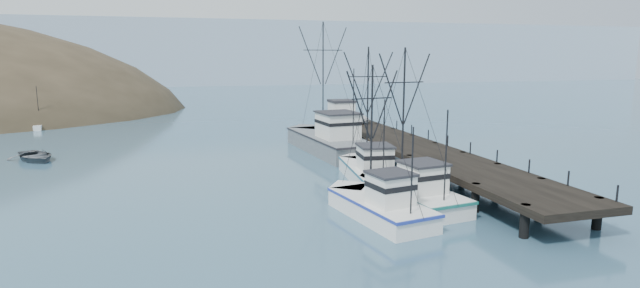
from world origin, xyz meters
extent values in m
plane|color=#325770|center=(0.00, 0.00, 0.00)|extent=(400.00, 400.00, 0.00)
cube|color=black|center=(14.00, 16.00, 1.75)|extent=(6.00, 44.00, 0.50)
cylinder|color=black|center=(11.40, -4.00, 1.00)|extent=(0.56, 0.56, 2.00)
cylinder|color=black|center=(16.60, -4.00, 1.00)|extent=(0.56, 0.56, 2.00)
cylinder|color=black|center=(11.40, 1.00, 1.00)|extent=(0.56, 0.56, 2.00)
cylinder|color=black|center=(16.60, 1.00, 1.00)|extent=(0.56, 0.56, 2.00)
cylinder|color=black|center=(11.40, 6.00, 1.00)|extent=(0.56, 0.56, 2.00)
cylinder|color=black|center=(16.60, 6.00, 1.00)|extent=(0.56, 0.56, 2.00)
cylinder|color=black|center=(11.40, 11.00, 1.00)|extent=(0.56, 0.56, 2.00)
cylinder|color=black|center=(16.60, 11.00, 1.00)|extent=(0.56, 0.56, 2.00)
cylinder|color=black|center=(11.40, 16.00, 1.00)|extent=(0.56, 0.56, 2.00)
cylinder|color=black|center=(16.60, 16.00, 1.00)|extent=(0.56, 0.56, 2.00)
cylinder|color=black|center=(11.40, 21.00, 1.00)|extent=(0.56, 0.56, 2.00)
cylinder|color=black|center=(16.60, 21.00, 1.00)|extent=(0.56, 0.56, 2.00)
cylinder|color=black|center=(11.40, 26.00, 1.00)|extent=(0.56, 0.56, 2.00)
cylinder|color=black|center=(16.60, 26.00, 1.00)|extent=(0.56, 0.56, 2.00)
cylinder|color=black|center=(11.40, 31.00, 1.00)|extent=(0.56, 0.56, 2.00)
cylinder|color=black|center=(16.60, 31.00, 1.00)|extent=(0.56, 0.56, 2.00)
cylinder|color=black|center=(11.40, 36.00, 1.00)|extent=(0.56, 0.56, 2.00)
cylinder|color=black|center=(16.60, 36.00, 1.00)|extent=(0.56, 0.56, 2.00)
cube|color=beige|center=(-34.00, 62.00, 1.40)|extent=(4.00, 5.00, 2.80)
cube|color=#9EB2C6|center=(10.00, 170.00, 0.00)|extent=(360.00, 40.00, 26.00)
cube|color=silver|center=(-40.00, 185.00, 0.00)|extent=(180.00, 25.00, 18.00)
cube|color=white|center=(-26.74, 52.00, 0.30)|extent=(1.00, 3.50, 0.90)
cylinder|color=black|center=(-26.74, 52.00, 3.20)|extent=(0.08, 0.08, 6.00)
cube|color=white|center=(-20.45, 64.69, 0.30)|extent=(1.00, 3.50, 0.90)
cylinder|color=black|center=(-20.45, 64.69, 3.20)|extent=(0.08, 0.08, 6.00)
cube|color=white|center=(-28.14, 65.86, 0.30)|extent=(1.00, 3.50, 0.90)
cylinder|color=black|center=(-28.14, 65.86, 3.20)|extent=(0.08, 0.08, 6.00)
cube|color=white|center=(-26.23, 59.54, 0.30)|extent=(1.00, 3.50, 0.90)
cylinder|color=black|center=(-26.23, 59.54, 3.20)|extent=(0.08, 0.08, 6.00)
cube|color=white|center=(-21.47, 60.62, 0.30)|extent=(1.00, 3.50, 0.90)
cylinder|color=black|center=(-21.47, 60.62, 3.20)|extent=(0.08, 0.08, 6.00)
cube|color=white|center=(8.14, 3.83, 0.45)|extent=(4.84, 9.61, 1.60)
cube|color=white|center=(7.50, 8.38, 0.45)|extent=(3.56, 3.56, 1.60)
cube|color=#19675D|center=(8.14, 3.83, 1.15)|extent=(4.94, 9.86, 0.18)
cube|color=silver|center=(8.31, 2.66, 2.20)|extent=(2.85, 2.92, 1.90)
cube|color=#26262B|center=(8.31, 2.66, 3.23)|extent=(3.10, 3.18, 0.16)
cylinder|color=black|center=(7.95, 5.23, 6.12)|extent=(0.14, 0.14, 9.75)
cylinder|color=black|center=(8.64, 0.32, 4.17)|extent=(0.10, 0.10, 5.85)
cube|color=white|center=(4.77, 1.52, 0.45)|extent=(4.76, 8.75, 1.60)
cube|color=white|center=(4.03, 5.60, 0.45)|extent=(3.29, 3.29, 1.60)
cube|color=#22349C|center=(4.77, 1.52, 1.15)|extent=(4.87, 8.97, 0.18)
cube|color=silver|center=(4.96, 0.48, 2.20)|extent=(2.72, 2.72, 1.90)
cube|color=#26262B|center=(4.96, 0.48, 3.23)|extent=(2.95, 2.96, 0.16)
cylinder|color=black|center=(4.54, 2.78, 5.55)|extent=(0.14, 0.14, 8.60)
cylinder|color=black|center=(5.34, -1.61, 3.83)|extent=(0.10, 0.10, 5.16)
cube|color=white|center=(7.81, 10.88, 0.45)|extent=(4.62, 9.63, 1.60)
cube|color=white|center=(8.35, 15.49, 0.45)|extent=(3.55, 3.55, 1.60)
cube|color=#1A536B|center=(7.81, 10.88, 1.15)|extent=(4.72, 9.88, 0.18)
cube|color=silver|center=(7.68, 9.70, 2.20)|extent=(2.78, 2.89, 1.90)
cube|color=#26262B|center=(7.68, 9.70, 3.23)|extent=(3.02, 3.15, 0.16)
cylinder|color=black|center=(7.98, 12.30, 6.21)|extent=(0.14, 0.14, 9.92)
cylinder|color=black|center=(7.40, 7.34, 4.22)|extent=(0.10, 0.10, 5.95)
cube|color=slate|center=(8.42, 24.30, 0.75)|extent=(6.56, 15.20, 2.20)
cube|color=slate|center=(7.69, 31.65, 0.75)|extent=(5.10, 5.10, 2.20)
cube|color=black|center=(8.42, 24.30, 1.75)|extent=(6.70, 15.59, 0.18)
cube|color=silver|center=(8.61, 22.41, 3.15)|extent=(3.98, 4.50, 2.60)
cube|color=#26262B|center=(8.61, 22.41, 4.53)|extent=(4.32, 4.91, 0.16)
cylinder|color=black|center=(8.20, 26.56, 7.98)|extent=(0.14, 0.14, 12.25)
cylinder|color=black|center=(8.98, 18.64, 5.53)|extent=(0.10, 0.10, 7.35)
cube|color=silver|center=(12.86, 34.00, 3.25)|extent=(2.80, 3.00, 2.50)
cube|color=#26262B|center=(12.86, 34.00, 4.65)|extent=(3.00, 3.20, 0.30)
imported|color=silver|center=(13.01, 32.06, 2.78)|extent=(6.15, 4.38, 1.56)
imported|color=#52565B|center=(-21.67, 28.12, 0.00)|extent=(6.59, 7.21, 1.22)
camera|label=1|loc=(-7.55, -27.24, 10.40)|focal=28.00mm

